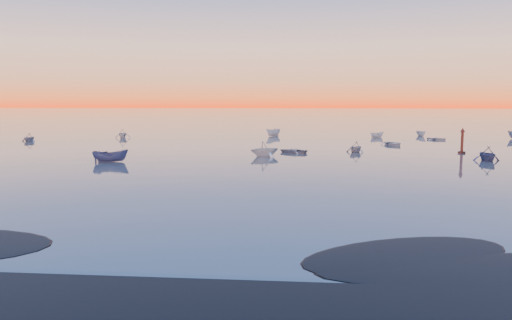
# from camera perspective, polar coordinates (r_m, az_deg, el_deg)

# --- Properties ---
(ground) EXTENTS (600.00, 600.00, 0.00)m
(ground) POSITION_cam_1_polar(r_m,az_deg,el_deg) (122.33, 2.88, 3.54)
(ground) COLOR #605850
(ground) RESTS_ON ground
(mud_lobes) EXTENTS (140.00, 6.00, 0.07)m
(mud_lobes) POSITION_cam_1_polar(r_m,az_deg,el_deg) (22.73, -7.38, -11.59)
(mud_lobes) COLOR black
(mud_lobes) RESTS_ON ground
(moored_fleet) EXTENTS (124.00, 58.00, 1.20)m
(moored_fleet) POSITION_cam_1_polar(r_m,az_deg,el_deg) (75.52, 1.48, 1.44)
(moored_fleet) COLOR silver
(moored_fleet) RESTS_ON ground
(boat_near_center) EXTENTS (2.72, 4.40, 1.42)m
(boat_near_center) POSITION_cam_1_polar(r_m,az_deg,el_deg) (60.39, -16.28, -0.21)
(boat_near_center) COLOR #3B4671
(boat_near_center) RESTS_ON ground
(boat_near_right) EXTENTS (3.97, 2.15, 1.33)m
(boat_near_right) POSITION_cam_1_polar(r_m,az_deg,el_deg) (65.22, 24.91, -0.07)
(boat_near_right) COLOR #3B4671
(boat_near_right) RESTS_ON ground
(channel_marker) EXTENTS (1.00, 1.00, 3.55)m
(channel_marker) POSITION_cam_1_polar(r_m,az_deg,el_deg) (72.74, 22.49, 1.82)
(channel_marker) COLOR #47180F
(channel_marker) RESTS_ON ground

